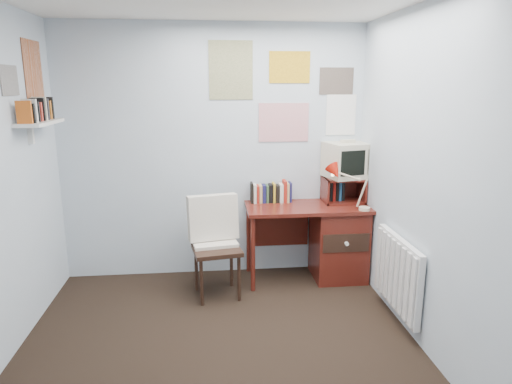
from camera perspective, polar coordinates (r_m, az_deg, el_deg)
ground at (r=3.37m, az=-4.34°, el=-21.51°), size 3.50×3.50×0.00m
back_wall at (r=4.57m, az=-5.31°, el=4.83°), size 3.00×0.02×2.50m
right_wall at (r=3.24m, az=22.76°, el=0.28°), size 0.02×3.50×2.50m
desk at (r=4.67m, az=9.57°, el=-5.79°), size 1.20×0.55×0.76m
desk_chair at (r=4.21m, az=-4.95°, el=-7.19°), size 0.53×0.51×0.90m
desk_lamp at (r=4.39m, az=13.52°, el=0.19°), size 0.27×0.23×0.38m
tv_riser at (r=4.68m, az=10.84°, el=0.29°), size 0.40×0.30×0.25m
crt_tv at (r=4.64m, az=11.33°, el=4.13°), size 0.48×0.46×0.38m
book_row at (r=4.61m, az=3.05°, el=0.12°), size 0.60×0.14×0.22m
radiator at (r=3.94m, az=17.31°, el=-9.71°), size 0.09×0.80×0.60m
wall_shelf at (r=4.10m, az=-25.41°, el=7.84°), size 0.20×0.62×0.24m
posters_back at (r=4.57m, az=3.55°, el=12.42°), size 1.20×0.01×0.90m
posters_left at (r=4.13m, az=-27.21°, el=12.98°), size 0.01×0.70×0.60m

